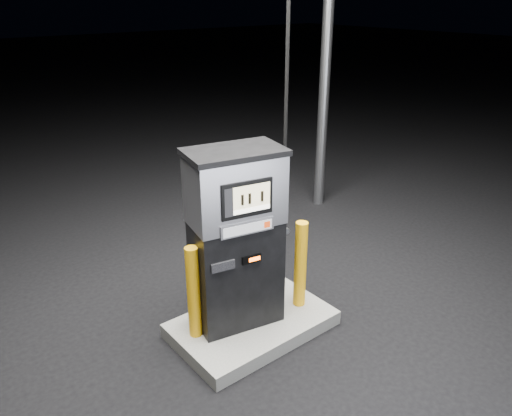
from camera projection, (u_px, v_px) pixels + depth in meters
ground at (252, 330)px, 5.21m from camera, size 80.00×80.00×0.00m
pump_island at (252, 324)px, 5.18m from camera, size 1.60×1.00×0.15m
fuel_dispenser at (236, 238)px, 4.78m from camera, size 1.04×0.71×3.76m
bollard_left at (194, 293)px, 4.72m from camera, size 0.15×0.15×0.96m
bollard_right at (300, 264)px, 5.20m from camera, size 0.17×0.17×0.97m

